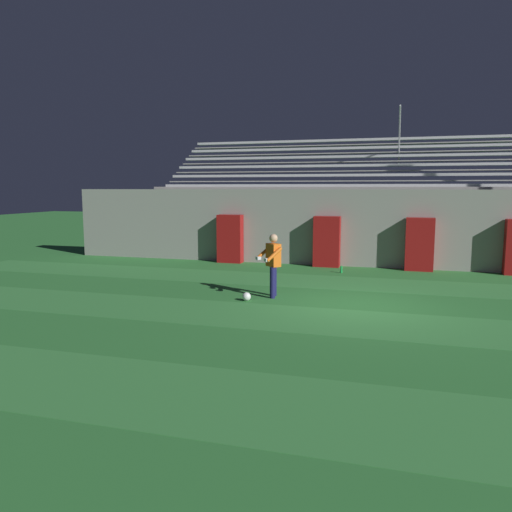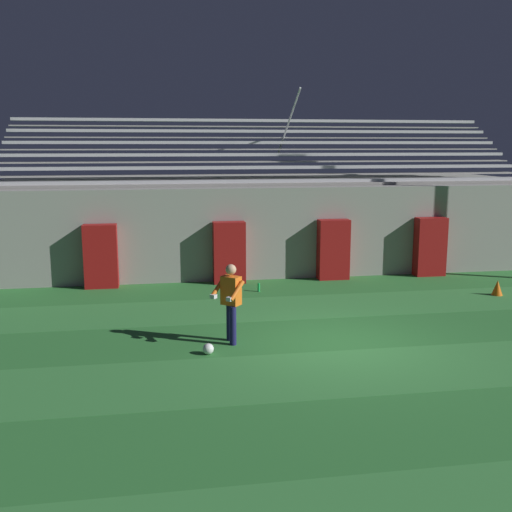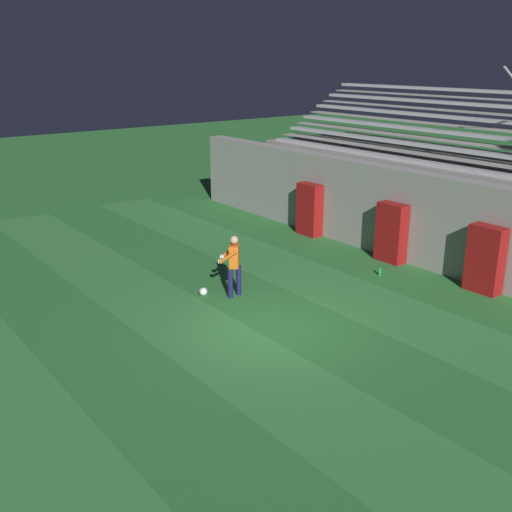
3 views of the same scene
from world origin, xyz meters
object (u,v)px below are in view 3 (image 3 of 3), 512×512
(padding_pillar_gate_left, at_px, (391,233))
(goalkeeper, at_px, (234,262))
(padding_pillar_gate_right, at_px, (485,259))
(padding_pillar_far_left, at_px, (309,209))
(soccer_ball, at_px, (203,292))
(water_bottle, at_px, (380,272))

(padding_pillar_gate_left, bearing_deg, goalkeeper, -96.55)
(padding_pillar_gate_right, bearing_deg, goalkeeper, -124.90)
(padding_pillar_gate_left, bearing_deg, padding_pillar_far_left, 180.00)
(padding_pillar_gate_left, height_order, soccer_ball, padding_pillar_gate_left)
(padding_pillar_gate_left, height_order, padding_pillar_far_left, same)
(padding_pillar_far_left, distance_m, goalkeeper, 6.31)
(padding_pillar_far_left, height_order, goalkeeper, padding_pillar_far_left)
(padding_pillar_gate_right, bearing_deg, water_bottle, -154.02)
(padding_pillar_gate_left, distance_m, padding_pillar_gate_right, 3.21)
(padding_pillar_far_left, xyz_separation_m, soccer_ball, (2.56, -6.14, -0.81))
(padding_pillar_gate_left, xyz_separation_m, padding_pillar_gate_right, (3.21, 0.00, 0.00))
(padding_pillar_gate_right, height_order, padding_pillar_far_left, same)
(goalkeeper, relative_size, water_bottle, 6.96)
(padding_pillar_far_left, distance_m, soccer_ball, 6.70)
(padding_pillar_gate_right, bearing_deg, soccer_ball, -125.47)
(goalkeeper, bearing_deg, soccer_ball, -130.10)
(padding_pillar_far_left, relative_size, goalkeeper, 1.10)
(water_bottle, bearing_deg, padding_pillar_gate_right, 25.98)
(padding_pillar_far_left, bearing_deg, soccer_ball, -67.38)
(padding_pillar_gate_right, height_order, soccer_ball, padding_pillar_gate_right)
(padding_pillar_gate_left, distance_m, soccer_ball, 6.30)
(padding_pillar_far_left, bearing_deg, goalkeeper, -60.75)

